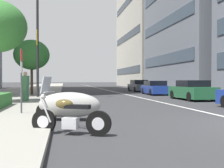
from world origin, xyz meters
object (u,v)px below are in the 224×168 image
at_px(motorcycle_nearest_camera, 69,105).
at_px(street_tree_near_plaza_corner, 32,55).
at_px(car_approaching_light, 192,91).
at_px(parking_sign_by_curb, 21,73).
at_px(pedestrian_on_plaza, 25,86).
at_px(car_far_down_avenue, 155,88).
at_px(street_lamp_with_banners, 43,33).
at_px(motorcycle_far_end_row, 69,117).
at_px(car_mid_block_traffic, 139,86).

distance_m(motorcycle_nearest_camera, street_tree_near_plaza_corner, 15.23).
xyz_separation_m(car_approaching_light, parking_sign_by_curb, (-7.24, 10.43, 1.01)).
xyz_separation_m(parking_sign_by_curb, pedestrian_on_plaza, (6.06, 0.69, -0.62)).
bearing_deg(car_far_down_avenue, street_lamp_with_banners, 115.22).
relative_size(car_approaching_light, pedestrian_on_plaza, 2.43).
xyz_separation_m(car_far_down_avenue, street_tree_near_plaza_corner, (-0.89, 11.40, 2.92)).
relative_size(car_approaching_light, street_tree_near_plaza_corner, 0.90).
height_order(motorcycle_far_end_row, motorcycle_nearest_camera, motorcycle_far_end_row).
bearing_deg(parking_sign_by_curb, car_approaching_light, -55.25).
distance_m(street_lamp_with_banners, street_tree_near_plaza_corner, 3.81).
xyz_separation_m(street_tree_near_plaza_corner, pedestrian_on_plaza, (-7.48, -0.48, -2.53)).
distance_m(parking_sign_by_curb, pedestrian_on_plaza, 6.13).
xyz_separation_m(street_lamp_with_banners, pedestrian_on_plaza, (-4.14, 0.74, -3.90)).
distance_m(car_mid_block_traffic, pedestrian_on_plaza, 19.90).
bearing_deg(street_lamp_with_banners, street_tree_near_plaza_corner, 20.02).
xyz_separation_m(parking_sign_by_curb, street_tree_near_plaza_corner, (13.54, 1.17, 1.91)).
bearing_deg(motorcycle_nearest_camera, car_mid_block_traffic, -95.46).
relative_size(motorcycle_far_end_row, car_far_down_avenue, 0.43).
bearing_deg(car_mid_block_traffic, pedestrian_on_plaza, 145.14).
distance_m(car_approaching_light, parking_sign_by_curb, 12.74).
height_order(street_lamp_with_banners, street_tree_near_plaza_corner, street_lamp_with_banners).
bearing_deg(motorcycle_far_end_row, car_far_down_avenue, -92.67).
relative_size(motorcycle_nearest_camera, street_tree_near_plaza_corner, 0.49).
relative_size(motorcycle_far_end_row, parking_sign_by_curb, 0.82).
height_order(car_far_down_avenue, street_lamp_with_banners, street_lamp_with_banners).
height_order(car_mid_block_traffic, parking_sign_by_curb, parking_sign_by_curb).
relative_size(motorcycle_nearest_camera, car_approaching_light, 0.54).
xyz_separation_m(motorcycle_nearest_camera, car_approaching_light, (8.34, -8.72, 0.12)).
relative_size(car_far_down_avenue, street_lamp_with_banners, 0.57).
distance_m(motorcycle_far_end_row, car_far_down_avenue, 19.95).
xyz_separation_m(car_mid_block_traffic, street_tree_near_plaza_corner, (-8.76, 11.98, 2.89)).
bearing_deg(street_lamp_with_banners, motorcycle_far_end_row, -173.23).
height_order(car_approaching_light, street_lamp_with_banners, street_lamp_with_banners).
relative_size(parking_sign_by_curb, pedestrian_on_plaza, 1.38).
bearing_deg(car_far_down_avenue, pedestrian_on_plaza, 130.12).
distance_m(car_mid_block_traffic, street_tree_near_plaza_corner, 15.12).
xyz_separation_m(motorcycle_far_end_row, pedestrian_on_plaza, (9.66, 2.37, 0.59)).
xyz_separation_m(motorcycle_far_end_row, street_tree_near_plaza_corner, (17.14, 2.86, 3.12)).
height_order(car_mid_block_traffic, pedestrian_on_plaza, pedestrian_on_plaza).
bearing_deg(pedestrian_on_plaza, motorcycle_nearest_camera, -131.41).
xyz_separation_m(car_mid_block_traffic, street_lamp_with_banners, (-12.10, 10.76, 4.26)).
height_order(motorcycle_nearest_camera, street_lamp_with_banners, street_lamp_with_banners).
height_order(car_approaching_light, street_tree_near_plaza_corner, street_tree_near_plaza_corner).
bearing_deg(motorcycle_far_end_row, car_approaching_light, -106.22).
height_order(street_lamp_with_banners, pedestrian_on_plaza, street_lamp_with_banners).
bearing_deg(street_tree_near_plaza_corner, car_approaching_light, -118.51).
height_order(car_approaching_light, car_far_down_avenue, car_approaching_light).
bearing_deg(car_mid_block_traffic, motorcycle_far_end_row, 161.03).
height_order(car_mid_block_traffic, street_tree_near_plaza_corner, street_tree_near_plaza_corner).
bearing_deg(parking_sign_by_curb, street_tree_near_plaza_corner, 4.95).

